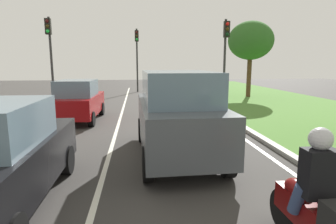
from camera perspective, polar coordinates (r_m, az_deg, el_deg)
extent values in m
plane|color=#383533|center=(12.78, -6.59, -1.36)|extent=(60.00, 60.00, 0.00)
cube|color=silver|center=(12.80, -9.72, -1.40)|extent=(0.12, 32.00, 0.01)
cube|color=silver|center=(13.25, 9.17, -1.00)|extent=(0.12, 32.00, 0.01)
cube|color=#47752D|center=(15.29, 27.17, -0.42)|extent=(9.00, 48.00, 0.06)
cube|color=#9E9B93|center=(13.38, 11.24, -0.71)|extent=(0.24, 48.00, 0.12)
cube|color=#474C51|center=(7.45, 1.84, -2.15)|extent=(1.99, 4.54, 1.10)
cube|color=slate|center=(7.16, 2.07, 5.05)|extent=(1.76, 2.73, 0.80)
cylinder|color=black|center=(8.97, -5.31, -3.70)|extent=(0.24, 0.76, 0.76)
cylinder|color=black|center=(9.20, 5.66, -3.37)|extent=(0.24, 0.76, 0.76)
cylinder|color=black|center=(6.04, -4.14, -10.51)|extent=(0.24, 0.76, 0.76)
cylinder|color=black|center=(6.38, 11.98, -9.60)|extent=(0.24, 0.76, 0.76)
cylinder|color=black|center=(6.85, -19.87, -9.14)|extent=(0.22, 0.64, 0.64)
cube|color=maroon|center=(12.81, -17.63, 1.44)|extent=(1.76, 3.75, 0.80)
cube|color=slate|center=(12.49, -18.07, 4.63)|extent=(1.54, 1.95, 0.68)
cylinder|color=black|center=(14.26, -19.36, 0.54)|extent=(0.24, 0.61, 0.60)
cylinder|color=black|center=(13.94, -13.36, 0.63)|extent=(0.24, 0.61, 0.60)
cylinder|color=black|center=(11.88, -22.44, -1.44)|extent=(0.24, 0.61, 0.60)
cylinder|color=black|center=(11.50, -15.28, -1.39)|extent=(0.24, 0.61, 0.60)
cube|color=#590A0A|center=(4.17, 27.21, -18.45)|extent=(0.28, 1.40, 0.36)
ellipsoid|color=#590A0A|center=(4.34, 24.84, -13.91)|extent=(0.28, 0.50, 0.24)
cylinder|color=black|center=(4.82, 22.15, -17.82)|extent=(0.10, 0.60, 0.60)
cube|color=black|center=(3.90, 28.33, -10.92)|extent=(0.40, 0.26, 0.60)
sphere|color=#B2B2B7|center=(3.80, 28.59, -4.82)|extent=(0.28, 0.28, 0.28)
cylinder|color=navy|center=(4.04, 24.81, -15.72)|extent=(0.16, 0.29, 0.45)
cylinder|color=navy|center=(4.22, 28.90, -14.94)|extent=(0.16, 0.29, 0.45)
cylinder|color=#2D2D2D|center=(17.09, 11.39, 9.72)|extent=(0.14, 0.14, 4.97)
cube|color=black|center=(17.00, 11.83, 16.11)|extent=(0.32, 0.24, 0.90)
sphere|color=red|center=(16.91, 12.00, 17.10)|extent=(0.20, 0.20, 0.20)
sphere|color=#382B0C|center=(16.88, 11.97, 16.16)|extent=(0.20, 0.20, 0.20)
sphere|color=black|center=(16.85, 11.93, 15.21)|extent=(0.20, 0.20, 0.20)
cylinder|color=#2D2D2D|center=(18.34, -22.56, 9.42)|extent=(0.14, 0.14, 5.13)
cube|color=black|center=(18.27, -23.17, 15.69)|extent=(0.32, 0.24, 0.90)
sphere|color=#3F0F0F|center=(18.18, -23.36, 16.60)|extent=(0.20, 0.20, 0.20)
sphere|color=#382B0C|center=(18.15, -23.30, 15.73)|extent=(0.20, 0.20, 0.20)
sphere|color=green|center=(18.12, -23.23, 14.85)|extent=(0.20, 0.20, 0.20)
cylinder|color=#2D2D2D|center=(24.49, -6.29, 10.28)|extent=(0.14, 0.14, 5.32)
cube|color=black|center=(24.39, -6.38, 15.10)|extent=(0.32, 0.24, 0.90)
sphere|color=#3F0F0F|center=(24.29, -6.39, 15.78)|extent=(0.20, 0.20, 0.20)
sphere|color=#382B0C|center=(24.27, -6.38, 15.13)|extent=(0.20, 0.20, 0.20)
sphere|color=green|center=(24.24, -6.37, 14.47)|extent=(0.20, 0.20, 0.20)
cylinder|color=#4C331E|center=(21.27, 16.09, 6.70)|extent=(0.32, 0.32, 2.86)
ellipsoid|color=#2D6023|center=(21.30, 16.44, 13.75)|extent=(3.17, 3.17, 2.70)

